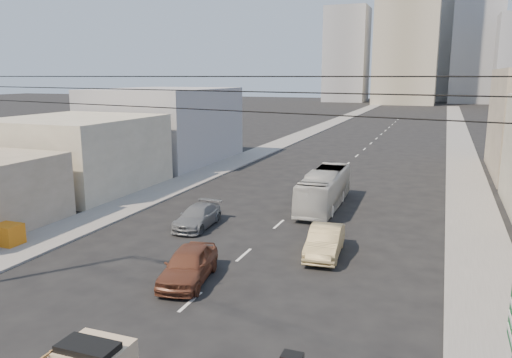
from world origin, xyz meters
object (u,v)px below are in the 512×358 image
Objects in this scene: sedan_tan at (325,241)px; crate_stack at (5,234)px; sedan_brown at (188,265)px; sedan_grey at (198,217)px; city_bus at (324,189)px.

sedan_tan is 2.60× the size of crate_stack.
sedan_brown reaches higher than sedan_tan.
sedan_brown is 1.01× the size of sedan_tan.
sedan_tan is 8.90m from sedan_grey.
city_bus is at bearing 44.66° from crate_stack.
sedan_grey is 2.56× the size of crate_stack.
sedan_tan is at bearing 37.02° from sedan_brown.
crate_stack is at bearing -137.04° from city_bus.
sedan_tan is 1.01× the size of sedan_grey.
city_bus reaches higher than crate_stack.
sedan_grey is at bearing -131.56° from city_bus.
crate_stack is (-14.72, -14.55, -0.66)m from city_bus.
city_bus is at bearing 98.47° from sedan_tan.
sedan_brown is (-2.81, -15.31, -0.54)m from city_bus.
city_bus reaches higher than sedan_tan.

